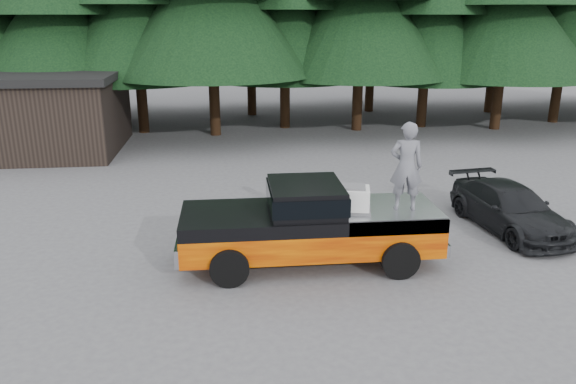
{
  "coord_description": "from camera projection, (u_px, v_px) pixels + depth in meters",
  "views": [
    {
      "loc": [
        -0.37,
        -12.26,
        5.51
      ],
      "look_at": [
        0.94,
        0.0,
        1.61
      ],
      "focal_mm": 35.0,
      "sensor_mm": 36.0,
      "label": 1
    }
  ],
  "objects": [
    {
      "name": "ground",
      "position": [
        249.0,
        258.0,
        13.33
      ],
      "size": [
        120.0,
        120.0,
        0.0
      ],
      "primitive_type": "plane",
      "color": "#49494B",
      "rests_on": "ground"
    },
    {
      "name": "pickup_truck",
      "position": [
        310.0,
        236.0,
        12.88
      ],
      "size": [
        6.0,
        2.04,
        1.33
      ],
      "primitive_type": null,
      "color": "#E06A00",
      "rests_on": "ground"
    },
    {
      "name": "air_compressor",
      "position": [
        352.0,
        200.0,
        12.46
      ],
      "size": [
        0.86,
        0.76,
        0.51
      ],
      "primitive_type": "cube",
      "rotation": [
        0.0,
        0.0,
        -0.21
      ],
      "color": "silver",
      "rests_on": "pickup_truck"
    },
    {
      "name": "truck_cab",
      "position": [
        306.0,
        196.0,
        12.58
      ],
      "size": [
        1.66,
        1.9,
        0.59
      ],
      "primitive_type": "cube",
      "color": "black",
      "rests_on": "pickup_truck"
    },
    {
      "name": "man_on_bed",
      "position": [
        406.0,
        166.0,
        12.35
      ],
      "size": [
        0.8,
        0.6,
        1.99
      ],
      "primitive_type": "imported",
      "rotation": [
        0.0,
        0.0,
        2.96
      ],
      "color": "slate",
      "rests_on": "pickup_truck"
    },
    {
      "name": "parked_car",
      "position": [
        510.0,
        208.0,
        14.94
      ],
      "size": [
        2.21,
        4.3,
        1.19
      ],
      "primitive_type": "imported",
      "rotation": [
        0.0,
        0.0,
        0.13
      ],
      "color": "black",
      "rests_on": "ground"
    },
    {
      "name": "utility_building",
      "position": [
        20.0,
        112.0,
        23.28
      ],
      "size": [
        8.4,
        6.4,
        3.3
      ],
      "color": "black",
      "rests_on": "ground"
    }
  ]
}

